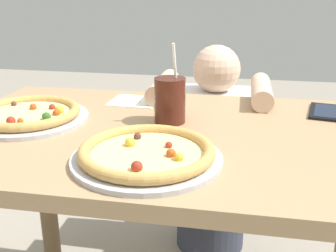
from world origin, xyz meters
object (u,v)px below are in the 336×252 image
(pizza_far, at_px, (28,114))
(diner_seated, at_px, (213,161))
(pizza_near, at_px, (147,154))
(drink_cup_colored, at_px, (170,100))

(pizza_far, height_order, diner_seated, diner_seated)
(pizza_near, xyz_separation_m, diner_seated, (0.10, 0.78, -0.36))
(drink_cup_colored, bearing_deg, pizza_far, -171.43)
(pizza_near, bearing_deg, drink_cup_colored, 89.47)
(drink_cup_colored, bearing_deg, diner_seated, 78.88)
(pizza_far, relative_size, diner_seated, 0.39)
(pizza_far, distance_m, drink_cup_colored, 0.42)
(pizza_far, relative_size, drink_cup_colored, 1.54)
(pizza_near, distance_m, pizza_far, 0.47)
(diner_seated, bearing_deg, drink_cup_colored, -101.12)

